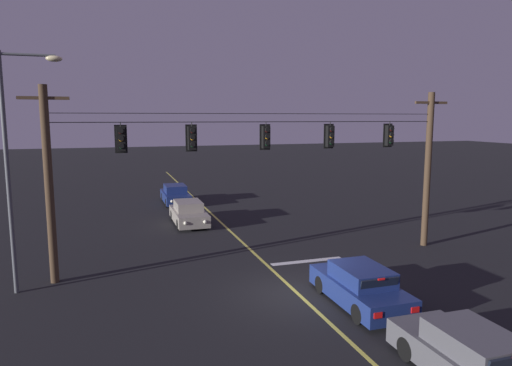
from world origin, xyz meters
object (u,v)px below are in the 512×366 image
Objects in this scene: traffic_light_left_inner at (192,138)px; street_lamp_corner at (15,153)px; car_waiting_near_lane at (360,287)px; car_oncoming_trailing at (175,195)px; traffic_light_right_inner at (330,136)px; car_oncoming_lead at (189,213)px; traffic_light_rightmost at (390,135)px; car_waiting_second_near at (471,358)px; traffic_light_leftmost at (121,139)px; traffic_light_centre at (266,137)px.

street_lamp_corner is at bearing -173.54° from traffic_light_left_inner.
car_waiting_near_lane is 21.21m from car_oncoming_trailing.
street_lamp_corner is (-11.18, 4.83, 4.52)m from car_waiting_near_lane.
car_oncoming_lead is at bearing 121.73° from traffic_light_right_inner.
traffic_light_right_inner is at bearing -72.09° from car_oncoming_trailing.
traffic_light_rightmost is at bearing 49.86° from car_waiting_near_lane.
traffic_light_left_inner is 16.19m from car_oncoming_trailing.
car_waiting_second_near is 15.62m from street_lamp_corner.
street_lamp_corner is at bearing -176.73° from traffic_light_right_inner.
traffic_light_leftmost is 0.28× the size of car_oncoming_lead.
traffic_light_rightmost is at bearing 66.44° from car_waiting_second_near.
street_lamp_corner reaches higher than traffic_light_centre.
traffic_light_right_inner is at bearing 0.00° from traffic_light_centre.
car_oncoming_lead is (1.16, 8.32, -4.91)m from traffic_light_left_inner.
street_lamp_corner reaches higher than traffic_light_right_inner.
traffic_light_left_inner is at bearing 6.46° from street_lamp_corner.
traffic_light_centre is at bearing -76.03° from car_oncoming_lead.
traffic_light_rightmost is 0.14× the size of street_lamp_corner.
traffic_light_centre is at bearing 105.16° from car_waiting_near_lane.
car_waiting_second_near is 0.50× the size of street_lamp_corner.
traffic_light_right_inner reaches higher than car_waiting_near_lane.
street_lamp_corner reaches higher than traffic_light_leftmost.
car_waiting_near_lane and car_oncoming_trailing have the same top height.
traffic_light_rightmost is at bearing 0.00° from traffic_light_left_inner.
street_lamp_corner reaches higher than car_waiting_near_lane.
car_oncoming_lead is (-3.58, 13.88, -0.00)m from car_waiting_near_lane.
car_oncoming_trailing is 1.02× the size of car_waiting_second_near.
car_oncoming_lead is 1.02× the size of car_waiting_second_near.
car_waiting_near_lane is at bearing -105.77° from traffic_light_right_inner.
traffic_light_rightmost is 0.28× the size of car_oncoming_lead.
traffic_light_rightmost is 12.72m from car_oncoming_lead.
traffic_light_left_inner reaches higher than car_oncoming_trailing.
traffic_light_left_inner is at bearing 0.00° from traffic_light_leftmost.
car_oncoming_lead is at bearing -91.46° from car_oncoming_trailing.
car_waiting_near_lane is at bearing -75.55° from car_oncoming_lead.
car_oncoming_trailing is (1.34, 15.37, -4.91)m from traffic_light_left_inner.
car_waiting_near_lane is (1.51, -5.56, -4.91)m from traffic_light_centre.
traffic_light_right_inner is at bearing 3.27° from street_lamp_corner.
traffic_light_leftmost is 0.28× the size of car_oncoming_trailing.
traffic_light_right_inner is (6.31, 0.00, 0.00)m from traffic_light_left_inner.
traffic_light_centre reaches higher than car_waiting_second_near.
car_waiting_second_near is at bearing -79.00° from car_oncoming_lead.
car_oncoming_trailing is (0.18, 7.05, 0.00)m from car_oncoming_lead.
street_lamp_corner is (-6.45, -0.73, -0.39)m from traffic_light_left_inner.
car_oncoming_trailing is at bearing 85.03° from traffic_light_left_inner.
traffic_light_rightmost reaches higher than car_waiting_second_near.
car_waiting_near_lane and car_waiting_second_near have the same top height.
car_waiting_near_lane is (4.74, -5.56, -4.91)m from traffic_light_left_inner.
traffic_light_leftmost is at bearing 143.60° from car_waiting_near_lane.
street_lamp_corner is (-11.27, 9.82, 4.52)m from car_waiting_second_near.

